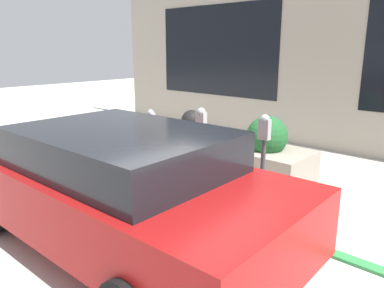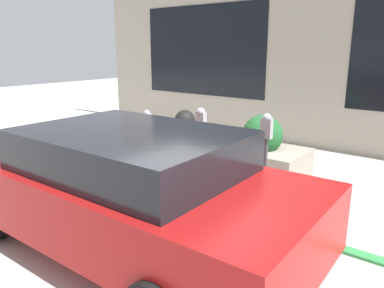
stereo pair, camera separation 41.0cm
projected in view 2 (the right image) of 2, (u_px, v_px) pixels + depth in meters
ground_plane at (189, 199)px, 6.02m from camera, size 40.00×40.00×0.00m
curb_strip at (186, 200)px, 5.96m from camera, size 13.50×0.16×0.04m
building_facade at (306, 60)px, 8.90m from camera, size 13.50×0.17×4.15m
parking_meter_nearest at (266, 148)px, 5.31m from camera, size 0.16×0.14×1.49m
parking_meter_second at (201, 141)px, 5.96m from camera, size 0.16×0.14×1.46m
parking_meter_middle at (148, 137)px, 6.68m from camera, size 0.15×0.12×1.31m
planter_box at (261, 155)px, 6.93m from camera, size 1.58×1.11×1.19m
parked_car_front at (124, 187)px, 4.41m from camera, size 4.73×2.12×1.48m
trash_bin at (185, 137)px, 7.79m from camera, size 0.47×0.47×1.13m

